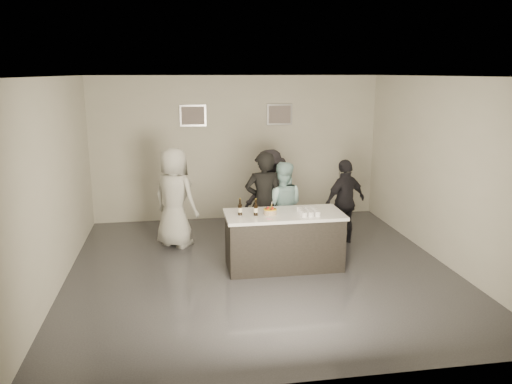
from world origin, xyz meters
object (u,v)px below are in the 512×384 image
bar_counter (284,240)px  person_main_black (264,203)px  beer_bottle_a (240,207)px  person_guest_right (345,202)px  cake (270,212)px  beer_bottle_b (256,207)px  person_main_blue (282,206)px  person_guest_left (175,198)px  person_guest_back (270,192)px

bar_counter → person_main_black: 0.86m
bar_counter → beer_bottle_a: size_ratio=7.15×
person_guest_right → cake: bearing=8.3°
beer_bottle_b → person_main_black: bearing=71.1°
bar_counter → person_main_black: size_ratio=1.05×
cake → person_main_blue: bearing=66.6°
person_guest_right → person_main_black: bearing=-14.7°
bar_counter → person_main_black: (-0.20, 0.72, 0.44)m
person_guest_left → person_guest_right: size_ratio=1.15×
bar_counter → person_guest_back: 1.85m
bar_counter → cake: size_ratio=9.04×
bar_counter → person_main_blue: 0.93m
person_main_blue → cake: bearing=80.8°
beer_bottle_b → bar_counter: bearing=7.2°
bar_counter → cake: 0.54m
beer_bottle_a → person_guest_right: size_ratio=0.17×
person_guest_left → person_guest_back: 1.88m
cake → person_main_blue: (0.38, 0.88, -0.16)m
cake → person_guest_back: 1.87m
bar_counter → cake: cake is taller
beer_bottle_a → person_main_black: bearing=55.0°
bar_counter → beer_bottle_b: 0.74m
cake → person_guest_back: person_guest_back is taller
person_main_blue → person_guest_left: (-1.85, 0.46, 0.11)m
person_main_blue → bar_counter: bearing=94.1°
cake → person_main_blue: 0.97m
person_main_blue → beer_bottle_a: bearing=59.3°
cake → beer_bottle_b: 0.25m
beer_bottle_b → beer_bottle_a: bearing=167.1°
person_main_black → person_main_blue: (0.35, 0.14, -0.11)m
person_guest_back → cake: bearing=58.1°
cake → person_guest_left: (-1.47, 1.34, -0.04)m
beer_bottle_b → person_guest_left: (-1.24, 1.37, -0.14)m
bar_counter → person_guest_left: bearing=142.3°
person_guest_back → bar_counter: bearing=65.1°
person_main_blue → person_guest_back: 0.96m
person_main_blue → person_guest_left: 1.91m
person_main_blue → person_guest_left: person_guest_left is taller
beer_bottle_b → person_main_black: (0.26, 0.77, -0.14)m
beer_bottle_b → person_guest_right: person_guest_right is taller
beer_bottle_b → person_guest_left: 1.85m
beer_bottle_a → beer_bottle_b: 0.24m
person_guest_right → beer_bottle_b: bearing=5.5°
beer_bottle_b → person_main_blue: 1.13m
person_guest_left → cake: bearing=176.7°
person_main_black → person_guest_right: bearing=-167.7°
bar_counter → person_guest_right: bearing=36.1°
bar_counter → cake: bearing=-172.8°
beer_bottle_a → beer_bottle_b: bearing=-12.9°
beer_bottle_b → person_guest_right: 2.10m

